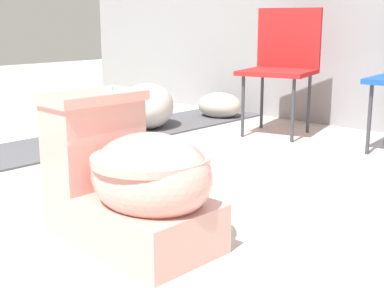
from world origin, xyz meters
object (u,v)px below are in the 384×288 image
object	(u,v)px
toilet	(133,182)
boulder_near	(147,106)
folding_chair_left	(283,57)
boulder_far	(220,105)

from	to	relation	value
toilet	boulder_near	bearing A→B (deg)	137.55
boulder_near	toilet	bearing A→B (deg)	-43.78
folding_chair_left	boulder_far	xyz separation A→B (m)	(-0.66, 0.13, -0.41)
toilet	folding_chair_left	size ratio (longest dim) A/B	0.77
toilet	boulder_near	size ratio (longest dim) A/B	1.33
toilet	folding_chair_left	distance (m)	2.07
folding_chair_left	boulder_near	world-z (taller)	folding_chair_left
folding_chair_left	boulder_far	size ratio (longest dim) A/B	2.34
boulder_far	toilet	bearing A→B (deg)	-56.85
folding_chair_left	boulder_far	bearing A→B (deg)	-115.45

